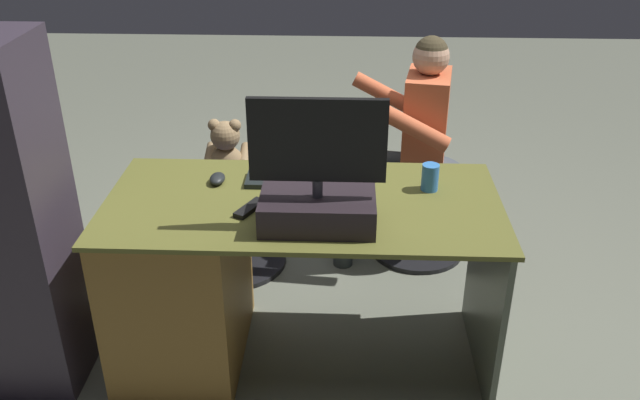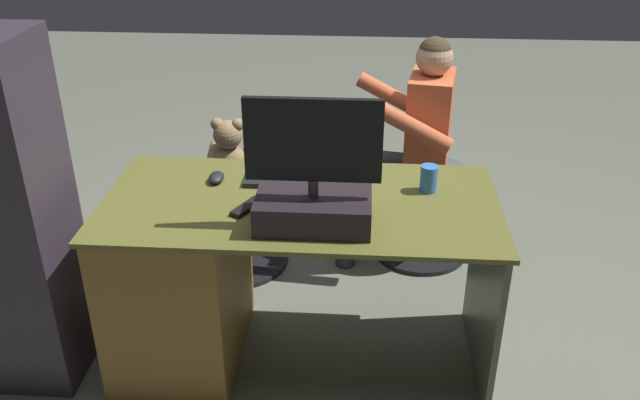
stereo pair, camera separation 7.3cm
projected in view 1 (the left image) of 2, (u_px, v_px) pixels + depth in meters
ground_plane at (310, 300)px, 3.22m from camera, size 10.00×10.00×0.00m
desk at (203, 276)px, 2.71m from camera, size 1.49×0.72×0.74m
monitor at (318, 193)px, 2.32m from camera, size 0.46×0.24×0.46m
keyboard at (299, 180)px, 2.66m from camera, size 0.42×0.14×0.02m
computer_mouse at (217, 179)px, 2.66m from camera, size 0.06×0.10×0.04m
cup at (430, 177)px, 2.59m from camera, size 0.07×0.07×0.11m
tv_remote at (250, 208)px, 2.46m from camera, size 0.11×0.15×0.02m
office_chair_teddy at (231, 217)px, 3.39m from camera, size 0.54×0.54×0.47m
teddy_bear at (227, 152)px, 3.23m from camera, size 0.22×0.22×0.31m
visitor_chair at (420, 202)px, 3.48m from camera, size 0.49×0.49×0.47m
person at (405, 134)px, 3.29m from camera, size 0.59×0.53×1.15m
equipment_rack at (2, 224)px, 2.47m from camera, size 0.44×0.36×1.39m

